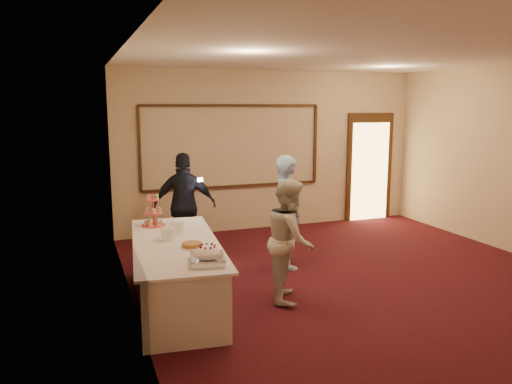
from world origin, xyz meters
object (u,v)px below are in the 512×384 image
at_px(tart, 192,245).
at_px(woman, 290,240).
at_px(plate_stack_b, 178,228).
at_px(guest, 185,205).
at_px(plate_stack_a, 168,234).
at_px(cupcake_stand, 153,213).
at_px(buffet_table, 176,273).
at_px(man, 287,212).
at_px(pavlova_tray, 207,255).

height_order(tart, woman, woman).
distance_m(plate_stack_b, guest, 1.56).
relative_size(plate_stack_a, tart, 0.68).
bearing_deg(cupcake_stand, buffet_table, -82.15).
bearing_deg(tart, man, 33.73).
height_order(buffet_table, guest, guest).
xyz_separation_m(pavlova_tray, plate_stack_b, (-0.06, 1.24, -0.00)).
height_order(woman, guest, guest).
bearing_deg(plate_stack_a, pavlova_tray, -77.50).
xyz_separation_m(cupcake_stand, plate_stack_a, (0.06, -0.78, -0.09)).
height_order(plate_stack_b, man, man).
xyz_separation_m(tart, guest, (0.38, 2.15, 0.02)).
bearing_deg(buffet_table, man, 24.23).
height_order(plate_stack_a, plate_stack_b, plate_stack_a).
relative_size(pavlova_tray, guest, 0.32).
bearing_deg(buffet_table, guest, 74.57).
bearing_deg(plate_stack_b, pavlova_tray, -87.29).
relative_size(plate_stack_a, plate_stack_b, 1.04).
xyz_separation_m(plate_stack_b, man, (1.69, 0.46, -0.01)).
distance_m(cupcake_stand, plate_stack_a, 0.78).
bearing_deg(cupcake_stand, man, -2.18).
distance_m(pavlova_tray, tart, 0.59).
distance_m(tart, woman, 1.21).
xyz_separation_m(pavlova_tray, plate_stack_a, (-0.22, 1.00, 0.00)).
distance_m(cupcake_stand, woman, 1.89).
distance_m(cupcake_stand, tart, 1.22).
xyz_separation_m(plate_stack_a, man, (1.86, 0.70, -0.02)).
relative_size(cupcake_stand, plate_stack_a, 2.65).
distance_m(plate_stack_b, woman, 1.41).
height_order(pavlova_tray, guest, guest).
bearing_deg(man, cupcake_stand, 87.85).
height_order(man, guest, man).
bearing_deg(tart, buffet_table, 113.10).
bearing_deg(tart, cupcake_stand, 101.97).
bearing_deg(plate_stack_b, tart, -87.20).
bearing_deg(cupcake_stand, pavlova_tray, -81.10).
distance_m(man, woman, 1.21).
height_order(pavlova_tray, woman, woman).
distance_m(buffet_table, woman, 1.42).
bearing_deg(guest, buffet_table, 90.23).
height_order(plate_stack_b, tart, plate_stack_b).
xyz_separation_m(pavlova_tray, tart, (-0.03, 0.59, -0.05)).
xyz_separation_m(plate_stack_a, tart, (0.19, -0.41, -0.05)).
height_order(pavlova_tray, tart, pavlova_tray).
bearing_deg(plate_stack_a, man, 20.75).
relative_size(plate_stack_b, woman, 0.11).
height_order(man, woman, man).
bearing_deg(man, pavlova_tray, 136.13).
distance_m(plate_stack_a, man, 1.99).
height_order(buffet_table, pavlova_tray, pavlova_tray).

